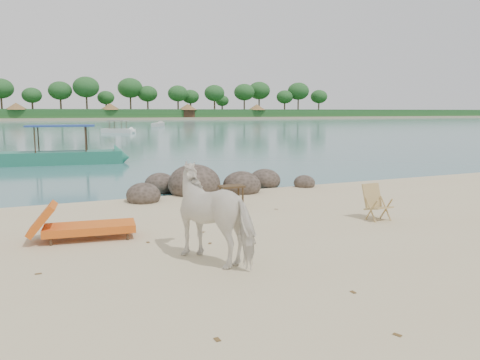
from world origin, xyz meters
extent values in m
plane|color=#376B6E|center=(0.00, 90.00, 0.00)|extent=(400.00, 400.00, 0.00)
cube|color=tan|center=(0.00, 170.00, 0.00)|extent=(420.00, 90.00, 1.40)
cube|color=#1E4C1E|center=(0.00, 135.00, 1.90)|extent=(420.00, 18.00, 2.40)
ellipsoid|color=#302820|center=(-1.44, 5.43, 0.16)|extent=(0.93, 1.03, 0.70)
ellipsoid|color=#302820|center=(0.26, 6.13, 0.28)|extent=(1.58, 1.74, 1.18)
ellipsoid|color=#302820|center=(1.66, 5.73, 0.20)|extent=(1.15, 1.27, 0.86)
ellipsoid|color=#302820|center=(2.86, 6.53, 0.18)|extent=(1.01, 1.12, 0.76)
ellipsoid|color=#302820|center=(3.96, 5.83, 0.12)|extent=(0.68, 0.75, 0.51)
ellipsoid|color=#302820|center=(-0.54, 7.13, 0.17)|extent=(0.97, 1.07, 0.73)
ellipsoid|color=#302820|center=(1.06, 7.33, 0.13)|extent=(0.76, 0.83, 0.57)
imported|color=white|center=(-1.41, -0.12, 0.79)|extent=(1.61, 2.06, 1.58)
plane|color=brown|center=(-1.05, 1.61, 0.01)|extent=(0.14, 0.14, 0.00)
plane|color=brown|center=(-3.41, 2.40, 0.01)|extent=(0.12, 0.12, 0.00)
plane|color=brown|center=(-4.18, 0.29, 0.01)|extent=(0.10, 0.10, 0.00)
plane|color=brown|center=(1.39, 3.00, 0.01)|extent=(0.14, 0.14, 0.00)
plane|color=brown|center=(-0.57, -3.46, 0.01)|extent=(0.13, 0.13, 0.00)
plane|color=brown|center=(-0.97, 2.08, 0.01)|extent=(0.13, 0.13, 0.00)
plane|color=brown|center=(-0.25, -2.25, 0.01)|extent=(0.10, 0.10, 0.00)
plane|color=brown|center=(-2.26, 1.32, 0.01)|extent=(0.11, 0.11, 0.00)
plane|color=brown|center=(-4.26, 3.13, 0.01)|extent=(0.14, 0.14, 0.00)
plane|color=brown|center=(-2.43, -2.75, 0.01)|extent=(0.10, 0.10, 0.00)
plane|color=brown|center=(-1.21, 0.78, 0.01)|extent=(0.14, 0.14, 0.00)
camera|label=1|loc=(-4.14, -7.20, 2.48)|focal=35.00mm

